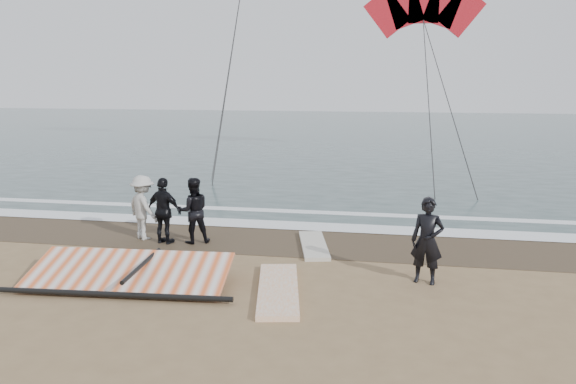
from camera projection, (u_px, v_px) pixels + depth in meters
name	position (u px, v px, depth m)	size (l,w,h in m)	color
ground	(264.00, 311.00, 10.21)	(120.00, 120.00, 0.00)	#8C704C
sea	(358.00, 134.00, 42.05)	(120.00, 54.00, 0.02)	#233838
wet_sand	(301.00, 241.00, 14.55)	(120.00, 2.80, 0.01)	#4C3D2B
foam_near	(309.00, 226.00, 15.90)	(120.00, 0.90, 0.01)	white
foam_far	(316.00, 212.00, 17.54)	(120.00, 0.45, 0.01)	white
man_main	(427.00, 241.00, 11.44)	(0.66, 0.43, 1.80)	black
board_white	(278.00, 290.00, 11.08)	(0.78, 2.77, 0.11)	white
board_cream	(314.00, 245.00, 14.02)	(0.61, 2.28, 0.10)	beige
trio_cluster	(164.00, 209.00, 14.36)	(2.54, 1.19, 1.71)	black
sail_rig	(129.00, 273.00, 11.57)	(4.75, 2.05, 0.52)	black
kite_red	(424.00, 13.00, 27.73)	(6.40, 5.26, 12.40)	red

